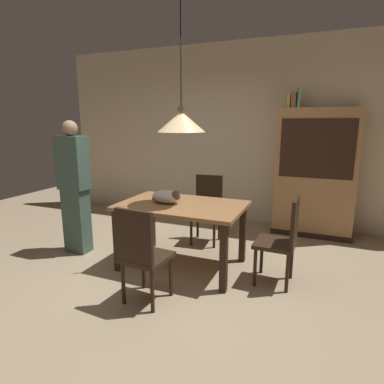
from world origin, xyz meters
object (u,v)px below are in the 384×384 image
(book_yellow_short, at_px, (289,102))
(person_standing, at_px, (74,188))
(chair_right_side, at_px, (283,237))
(cat_sleeping, at_px, (167,197))
(dining_table, at_px, (182,212))
(chair_far_back, at_px, (207,206))
(book_brown_thick, at_px, (294,100))
(chair_near_front, at_px, (142,252))
(book_green_slim, at_px, (299,98))
(pendant_lamp, at_px, (181,121))
(hutch_bookcase, at_px, (315,176))

(book_yellow_short, distance_m, person_standing, 3.19)
(chair_right_side, bearing_deg, cat_sleeping, -178.60)
(dining_table, bearing_deg, chair_right_side, -0.11)
(chair_far_back, distance_m, book_yellow_short, 1.91)
(chair_far_back, relative_size, book_brown_thick, 3.88)
(chair_near_front, bearing_deg, chair_right_side, 37.67)
(chair_right_side, relative_size, book_brown_thick, 3.88)
(chair_far_back, distance_m, book_green_slim, 2.01)
(book_brown_thick, relative_size, person_standing, 0.14)
(book_green_slim, distance_m, person_standing, 3.30)
(chair_near_front, height_order, book_green_slim, book_green_slim)
(cat_sleeping, relative_size, book_yellow_short, 1.96)
(pendant_lamp, bearing_deg, person_standing, -175.25)
(book_brown_thick, bearing_deg, cat_sleeping, -122.93)
(chair_far_back, distance_m, pendant_lamp, 1.45)
(book_green_slim, bearing_deg, chair_near_front, -111.84)
(chair_right_side, xyz_separation_m, person_standing, (-2.56, -0.12, 0.33))
(pendant_lamp, relative_size, book_yellow_short, 6.50)
(cat_sleeping, bearing_deg, person_standing, -176.15)
(chair_near_front, xyz_separation_m, person_standing, (-1.42, 0.76, 0.33))
(dining_table, relative_size, chair_near_front, 1.51)
(dining_table, distance_m, chair_right_side, 1.14)
(chair_far_back, height_order, book_brown_thick, book_brown_thick)
(hutch_bookcase, height_order, book_yellow_short, book_yellow_short)
(chair_far_back, xyz_separation_m, book_brown_thick, (0.99, 0.87, 1.45))
(dining_table, distance_m, book_green_slim, 2.43)
(chair_right_side, xyz_separation_m, book_brown_thick, (-0.14, 1.75, 1.45))
(chair_right_side, relative_size, book_green_slim, 3.58)
(dining_table, xyz_separation_m, hutch_bookcase, (1.34, 1.75, 0.24))
(chair_near_front, height_order, book_brown_thick, book_brown_thick)
(dining_table, bearing_deg, book_green_slim, 59.09)
(cat_sleeping, bearing_deg, chair_right_side, 1.40)
(hutch_bookcase, bearing_deg, pendant_lamp, -127.60)
(pendant_lamp, height_order, hutch_bookcase, pendant_lamp)
(dining_table, height_order, book_yellow_short, book_yellow_short)
(chair_near_front, height_order, hutch_bookcase, hutch_bookcase)
(chair_near_front, relative_size, pendant_lamp, 0.72)
(person_standing, bearing_deg, chair_right_side, 2.61)
(book_yellow_short, height_order, book_brown_thick, book_brown_thick)
(chair_near_front, bearing_deg, book_yellow_short, 70.64)
(book_yellow_short, bearing_deg, pendant_lamp, -117.67)
(pendant_lamp, relative_size, book_brown_thick, 5.42)
(pendant_lamp, bearing_deg, dining_table, -110.56)
(chair_near_front, xyz_separation_m, cat_sleeping, (-0.16, 0.84, 0.32))
(chair_right_side, xyz_separation_m, hutch_bookcase, (0.22, 1.75, 0.38))
(dining_table, bearing_deg, cat_sleeping, -168.58)
(chair_far_back, relative_size, person_standing, 0.56)
(dining_table, distance_m, chair_near_front, 0.89)
(hutch_bookcase, bearing_deg, chair_right_side, -97.04)
(book_brown_thick, xyz_separation_m, person_standing, (-2.41, -1.87, -1.11))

